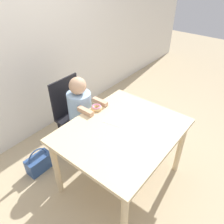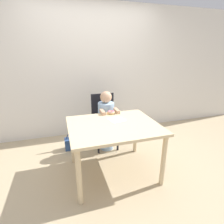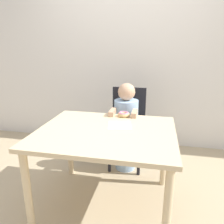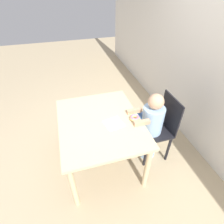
% 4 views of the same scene
% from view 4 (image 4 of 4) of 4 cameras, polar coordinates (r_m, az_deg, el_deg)
% --- Properties ---
extents(ground_plane, '(12.00, 12.00, 0.00)m').
position_cam_4_polar(ground_plane, '(2.60, -3.28, -15.18)').
color(ground_plane, tan).
extents(wall_back, '(8.00, 0.05, 2.50)m').
position_cam_4_polar(wall_back, '(2.46, 31.21, 12.92)').
color(wall_back, silver).
rests_on(wall_back, ground_plane).
extents(dining_table, '(1.15, 0.95, 0.73)m').
position_cam_4_polar(dining_table, '(2.12, -3.90, -4.82)').
color(dining_table, beige).
rests_on(dining_table, ground_plane).
extents(chair, '(0.40, 0.40, 0.94)m').
position_cam_4_polar(chair, '(2.41, 15.02, -4.99)').
color(chair, black).
rests_on(chair, ground_plane).
extents(child_figure, '(0.28, 0.44, 1.03)m').
position_cam_4_polar(child_figure, '(2.34, 12.54, -5.18)').
color(child_figure, '#99BCE0').
rests_on(child_figure, ground_plane).
extents(donut, '(0.12, 0.12, 0.05)m').
position_cam_4_polar(donut, '(2.08, 7.43, -1.90)').
color(donut, '#DBB270').
rests_on(donut, dining_table).
extents(napkin, '(0.24, 0.24, 0.00)m').
position_cam_4_polar(napkin, '(2.02, 0.59, -3.77)').
color(napkin, white).
rests_on(napkin, dining_table).
extents(handbag, '(0.29, 0.15, 0.32)m').
position_cam_4_polar(handbag, '(3.03, 9.68, -3.18)').
color(handbag, '#2D4C84').
rests_on(handbag, ground_plane).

